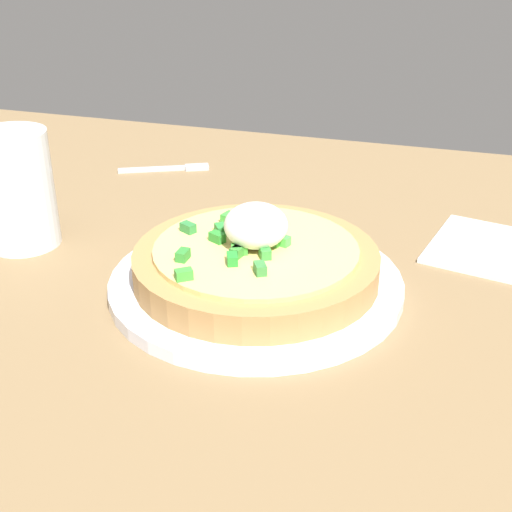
% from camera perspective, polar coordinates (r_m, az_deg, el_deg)
% --- Properties ---
extents(dining_table, '(1.18, 0.75, 0.03)m').
position_cam_1_polar(dining_table, '(0.63, 0.51, -1.58)').
color(dining_table, olive).
rests_on(dining_table, ground).
extents(plate, '(0.24, 0.24, 0.01)m').
position_cam_1_polar(plate, '(0.58, 0.00, -2.25)').
color(plate, white).
rests_on(plate, dining_table).
extents(pizza, '(0.20, 0.20, 0.06)m').
position_cam_1_polar(pizza, '(0.57, -0.02, -0.32)').
color(pizza, '#AC7F48').
rests_on(pizza, plate).
extents(cup_near, '(0.07, 0.07, 0.11)m').
position_cam_1_polar(cup_near, '(0.68, -18.88, 4.84)').
color(cup_near, silver).
rests_on(cup_near, dining_table).
extents(fork, '(0.10, 0.05, 0.00)m').
position_cam_1_polar(fork, '(0.85, -6.85, 7.12)').
color(fork, '#B7B7BC').
rests_on(fork, dining_table).
extents(napkin, '(0.13, 0.13, 0.00)m').
position_cam_1_polar(napkin, '(0.68, 18.97, 0.46)').
color(napkin, white).
rests_on(napkin, dining_table).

